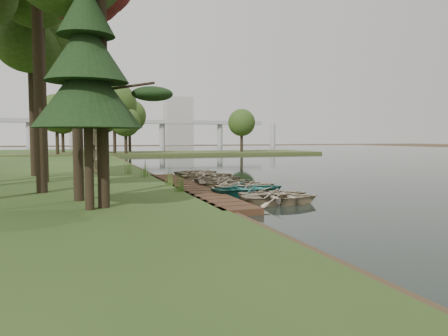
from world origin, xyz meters
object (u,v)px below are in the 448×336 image
object	(u,v)px
stored_rowboat	(96,171)
pine_tree	(87,70)
rowboat_0	(280,196)
rowboat_1	(274,193)
boardwalk	(189,189)
rowboat_2	(251,188)

from	to	relation	value
stored_rowboat	pine_tree	world-z (taller)	pine_tree
rowboat_0	stored_rowboat	size ratio (longest dim) A/B	1.03
stored_rowboat	rowboat_1	bearing A→B (deg)	-137.13
rowboat_0	rowboat_1	world-z (taller)	rowboat_0
rowboat_1	pine_tree	distance (m)	9.60
boardwalk	rowboat_1	bearing A→B (deg)	-58.16
rowboat_1	rowboat_2	distance (m)	1.71
boardwalk	stored_rowboat	size ratio (longest dim) A/B	4.94
boardwalk	pine_tree	distance (m)	9.64
boardwalk	rowboat_2	world-z (taller)	rowboat_2
pine_tree	boardwalk	bearing A→B (deg)	49.94
rowboat_0	rowboat_2	size ratio (longest dim) A/B	0.87
rowboat_2	stored_rowboat	world-z (taller)	stored_rowboat
boardwalk	pine_tree	size ratio (longest dim) A/B	1.99
rowboat_1	pine_tree	bearing A→B (deg)	109.20
rowboat_0	pine_tree	xyz separation A→B (m)	(-7.80, -0.47, 4.88)
boardwalk	stored_rowboat	world-z (taller)	stored_rowboat
boardwalk	rowboat_2	bearing A→B (deg)	-50.95
rowboat_1	rowboat_2	xyz separation A→B (m)	(-0.46, 1.64, 0.07)
stored_rowboat	pine_tree	distance (m)	15.51
boardwalk	rowboat_2	xyz separation A→B (m)	(2.37, -2.92, 0.30)
rowboat_0	stored_rowboat	distance (m)	15.88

